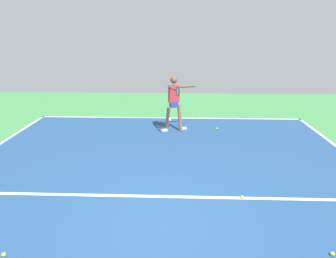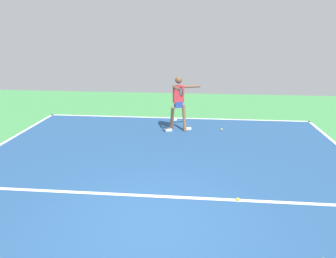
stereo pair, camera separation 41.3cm
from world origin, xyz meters
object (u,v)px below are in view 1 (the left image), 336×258
tennis_ball_near_player (4,255)px  tennis_ball_centre_court (242,197)px  tennis_ball_by_baseline (217,129)px  tennis_player (174,100)px  tennis_ball_near_service_line (332,254)px

tennis_ball_near_player → tennis_ball_centre_court: same height
tennis_ball_near_player → tennis_ball_by_baseline: size_ratio=1.00×
tennis_player → tennis_ball_centre_court: bearing=89.9°
tennis_player → tennis_ball_near_player: bearing=49.6°
tennis_ball_near_player → tennis_ball_near_service_line: 4.96m
tennis_ball_centre_court → tennis_ball_by_baseline: bearing=-90.0°
tennis_player → tennis_ball_by_baseline: 1.79m
tennis_ball_near_player → tennis_ball_near_service_line: (-4.96, -0.21, 0.00)m
tennis_ball_near_service_line → tennis_ball_centre_court: same height
tennis_player → tennis_ball_near_service_line: size_ratio=27.89×
tennis_player → tennis_ball_centre_court: tennis_player is taller
tennis_player → tennis_ball_centre_court: (-1.46, 4.35, -1.03)m
tennis_ball_by_baseline → tennis_ball_near_service_line: (-1.04, 6.13, 0.00)m
tennis_ball_by_baseline → tennis_ball_near_player: bearing=58.3°
tennis_player → tennis_ball_by_baseline: size_ratio=27.89×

